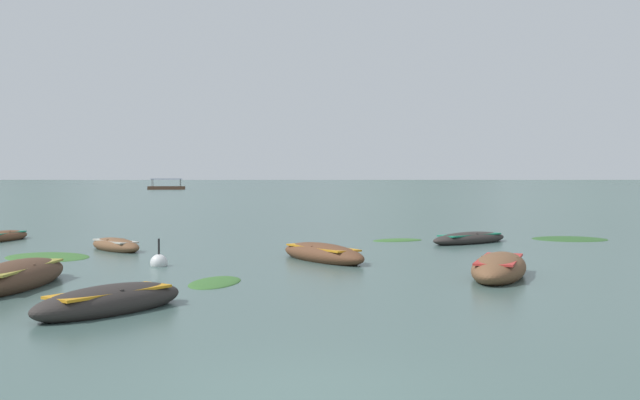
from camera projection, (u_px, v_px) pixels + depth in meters
name	position (u px, v px, depth m)	size (l,w,h in m)	color
ground_plane	(296.00, 179.00, 1507.01)	(6000.00, 6000.00, 0.00)	#425B56
mountain_1	(27.00, 136.00, 2256.37)	(971.77, 971.77, 261.65)	#4C5B56
mountain_2	(211.00, 130.00, 2090.74)	(1044.77, 1044.77, 278.38)	slate
mountain_3	(419.00, 129.00, 2465.48)	(929.87, 929.87, 335.39)	#4C5B56
mountain_4	(598.00, 132.00, 2331.56)	(1043.70, 1043.70, 298.34)	#4C5B56
rowboat_1	(110.00, 301.00, 13.71)	(2.90, 3.26, 0.65)	#2D2826
rowboat_2	(3.00, 237.00, 29.38)	(1.57, 3.37, 0.50)	brown
rowboat_3	(16.00, 277.00, 16.81)	(1.65, 4.57, 0.77)	#4C3323
rowboat_4	(470.00, 239.00, 28.24)	(3.83, 3.25, 0.54)	#2D2826
rowboat_5	(116.00, 245.00, 25.41)	(2.66, 2.96, 0.54)	brown
rowboat_6	(499.00, 268.00, 18.47)	(2.66, 4.09, 0.77)	brown
rowboat_7	(322.00, 254.00, 22.27)	(3.09, 4.08, 0.66)	brown
ferry_0	(167.00, 187.00, 159.26)	(8.08, 3.39, 2.54)	#4C3323
mooring_buoy	(159.00, 263.00, 20.82)	(0.49, 0.49, 0.94)	silver
weed_patch_0	(215.00, 283.00, 17.53)	(2.23, 1.13, 0.14)	#38662D
weed_patch_1	(47.00, 257.00, 23.20)	(3.20, 2.41, 0.14)	#38662D
weed_patch_3	(398.00, 241.00, 29.38)	(2.14, 1.15, 0.14)	#38662D
weed_patch_5	(570.00, 239.00, 30.03)	(3.03, 2.72, 0.14)	#2D5628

